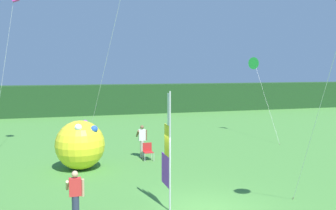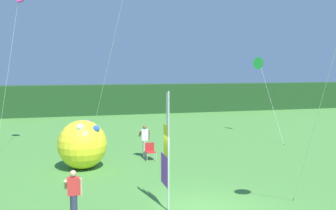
# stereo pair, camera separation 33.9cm
# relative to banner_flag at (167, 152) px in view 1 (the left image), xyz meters

# --- Properties ---
(distant_treeline) EXTENTS (80.00, 2.40, 3.10)m
(distant_treeline) POSITION_rel_banner_flag_xyz_m (0.99, 27.43, -0.38)
(distant_treeline) COLOR #1E421E
(distant_treeline) RESTS_ON ground
(banner_flag) EXTENTS (0.06, 1.03, 4.03)m
(banner_flag) POSITION_rel_banner_flag_xyz_m (0.00, 0.00, 0.00)
(banner_flag) COLOR #B7B7BC
(banner_flag) RESTS_ON ground
(person_near_banner) EXTENTS (0.55, 0.48, 1.75)m
(person_near_banner) POSITION_rel_banner_flag_xyz_m (0.74, 7.35, -0.99)
(person_near_banner) COLOR #B7B2A3
(person_near_banner) RESTS_ON ground
(person_mid_field) EXTENTS (0.55, 0.48, 1.69)m
(person_mid_field) POSITION_rel_banner_flag_xyz_m (-3.08, -0.56, -1.03)
(person_mid_field) COLOR #2D334C
(person_mid_field) RESTS_ON ground
(inflatable_balloon) EXTENTS (2.33, 2.33, 2.33)m
(inflatable_balloon) POSITION_rel_banner_flag_xyz_m (-2.57, 5.92, -0.76)
(inflatable_balloon) COLOR yellow
(inflatable_balloon) RESTS_ON ground
(folding_chair) EXTENTS (0.51, 0.51, 0.89)m
(folding_chair) POSITION_rel_banner_flag_xyz_m (0.91, 6.75, -1.42)
(folding_chair) COLOR #BCBCC1
(folding_chair) RESTS_ON ground
(kite_green_delta_1) EXTENTS (0.71, 4.29, 5.60)m
(kite_green_delta_1) POSITION_rel_banner_flag_xyz_m (10.06, 12.04, 3.22)
(kite_green_delta_1) COLOR brown
(kite_green_delta_1) RESTS_ON ground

